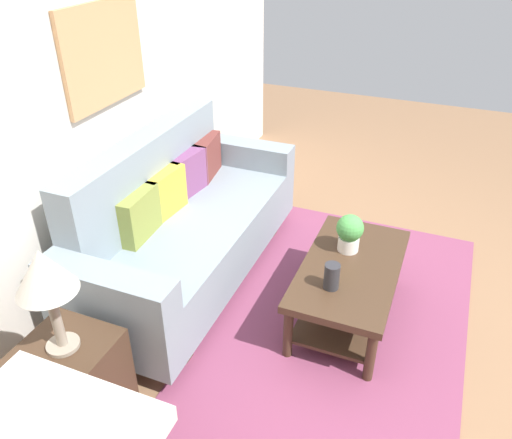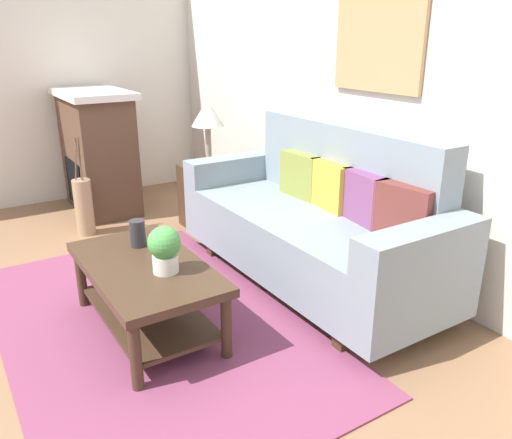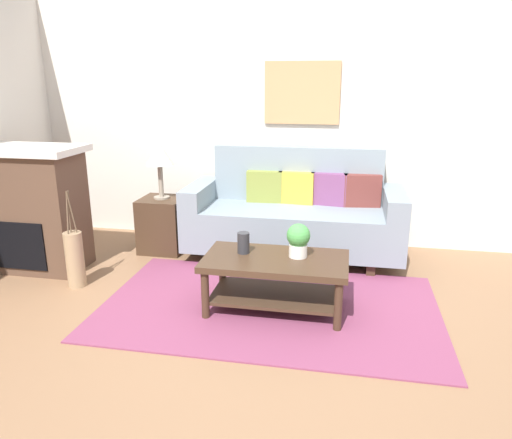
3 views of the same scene
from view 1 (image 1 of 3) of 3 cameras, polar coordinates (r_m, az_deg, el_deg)
ground_plane at (r=3.54m, az=17.39°, el=-12.69°), size 9.72×9.72×0.00m
wall_back at (r=3.56m, az=-17.46°, el=13.21°), size 5.72×0.10×2.70m
area_rug at (r=3.56m, az=9.36°, el=-10.91°), size 2.63×1.62×0.01m
couch at (r=3.69m, az=-8.11°, el=-0.80°), size 2.12×0.84×1.08m
throw_pillow_olive at (r=3.39m, az=-12.95°, el=0.48°), size 0.37×0.14×0.32m
throw_pillow_mustard at (r=3.62m, az=-10.15°, el=2.94°), size 0.37×0.15×0.32m
throw_pillow_plum at (r=3.87m, az=-7.68°, el=5.10°), size 0.37×0.17×0.32m
throw_pillow_maroon at (r=4.13m, az=-5.51°, el=6.99°), size 0.37×0.17×0.32m
coffee_table at (r=3.40m, az=10.41°, el=-6.61°), size 1.10×0.60×0.43m
tabletop_vase at (r=3.08m, az=8.48°, el=-6.30°), size 0.09×0.09×0.17m
potted_plant_tabletop at (r=3.39m, az=10.44°, el=-1.37°), size 0.18×0.18×0.26m
side_table at (r=2.92m, az=-19.66°, el=-17.08°), size 0.44×0.44×0.56m
table_lamp at (r=2.46m, az=-22.62°, el=-5.82°), size 0.28×0.28×0.57m
framed_painting at (r=3.49m, az=-16.64°, el=17.29°), size 0.77×0.03×0.63m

